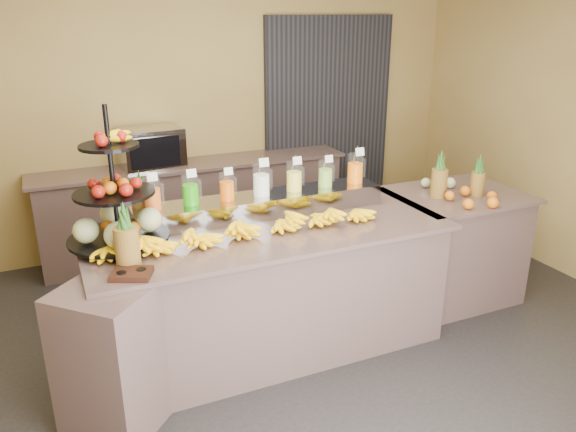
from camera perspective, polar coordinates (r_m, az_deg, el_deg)
ground at (r=4.06m, az=-0.05°, el=-15.04°), size 6.00×6.00×0.00m
room_envelope at (r=4.14m, az=-2.21°, el=13.72°), size 6.04×5.02×2.82m
buffet_counter at (r=3.98m, az=-3.13°, el=-7.94°), size 2.75×1.25×0.93m
right_counter at (r=4.96m, az=16.22°, el=-2.87°), size 1.08×0.88×0.93m
back_ledge at (r=5.76m, az=-9.25°, el=0.91°), size 3.10×0.55×0.93m
pitcher_tray at (r=4.09m, az=-2.69°, el=1.13°), size 1.85×0.30×0.15m
juice_pitcher_orange_a at (r=3.84m, az=-13.61°, el=1.96°), size 0.12×0.12×0.28m
juice_pitcher_green at (r=3.89m, az=-9.87°, el=2.44°), size 0.11×0.12×0.28m
juice_pitcher_orange_b at (r=3.96m, az=-6.23°, el=2.84°), size 0.11×0.11×0.26m
juice_pitcher_milk at (r=4.04m, az=-2.73°, el=3.49°), size 0.12×0.13×0.30m
juice_pitcher_lemon at (r=4.14m, az=0.63°, el=3.84°), size 0.12×0.12×0.28m
juice_pitcher_lime at (r=4.25m, az=3.82°, el=4.16°), size 0.11×0.11×0.26m
juice_pitcher_orange_c at (r=4.37m, az=6.84°, el=4.66°), size 0.12×0.13×0.30m
banana_heap at (r=3.72m, az=-4.66°, el=-1.02°), size 1.89×0.17×0.16m
fruit_stand at (r=3.67m, az=-16.40°, el=0.54°), size 0.75×0.75×0.89m
condiment_caddy at (r=3.29m, az=-15.60°, el=-5.68°), size 0.27×0.24×0.03m
pineapple_left_a at (r=3.37m, az=-16.06°, el=-2.59°), size 0.14×0.14×0.40m
pineapple_left_b at (r=3.97m, az=-14.63°, el=1.03°), size 0.13×0.13×0.41m
right_fruit_pile at (r=4.64m, az=17.45°, el=2.47°), size 0.43×0.41×0.23m
oven_warmer at (r=5.50m, az=-13.73°, el=6.75°), size 0.60×0.44×0.38m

